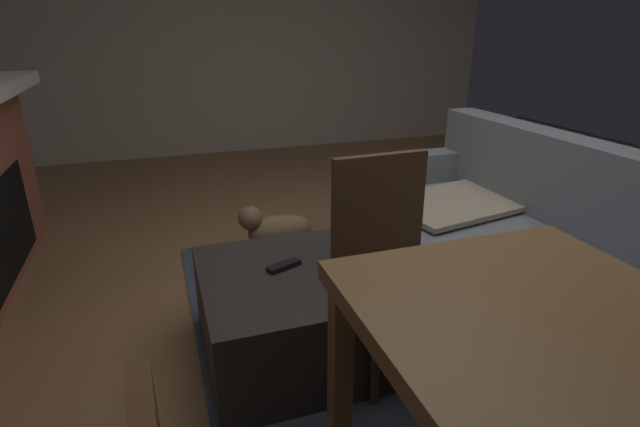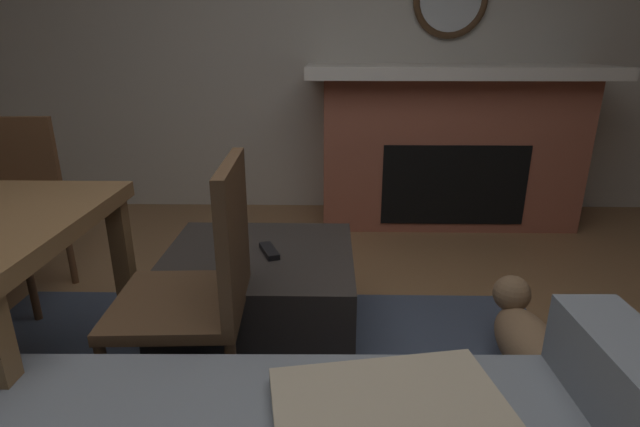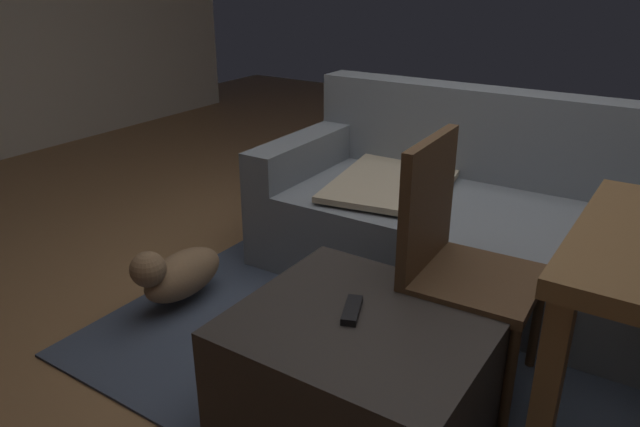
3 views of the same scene
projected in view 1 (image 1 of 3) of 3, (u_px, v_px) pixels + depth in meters
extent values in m
plane|color=olive|center=(407.00, 308.00, 2.64)|extent=(9.24, 9.24, 0.00)
cube|color=beige|center=(255.00, 38.00, 5.56)|extent=(0.12, 5.85, 2.57)
cube|color=#3D475B|center=(403.00, 329.00, 2.44)|extent=(2.60, 2.00, 0.01)
cube|color=slate|center=(497.00, 268.00, 2.62)|extent=(2.08, 1.02, 0.42)
cube|color=slate|center=(569.00, 182.00, 2.58)|extent=(2.06, 0.23, 0.47)
cube|color=slate|center=(413.00, 168.00, 3.33)|extent=(0.20, 0.99, 0.20)
cube|color=tan|center=(457.00, 202.00, 2.89)|extent=(0.70, 0.92, 0.03)
cube|color=#2D2826|center=(288.00, 315.00, 2.19)|extent=(0.81, 0.74, 0.43)
cube|color=black|center=(284.00, 266.00, 2.15)|extent=(0.11, 0.17, 0.02)
cube|color=brown|center=(531.00, 327.00, 1.89)|extent=(0.07, 0.07, 0.68)
cube|color=brown|center=(340.00, 371.00, 1.65)|extent=(0.07, 0.07, 0.68)
cube|color=#513823|center=(398.00, 280.00, 2.05)|extent=(0.46, 0.46, 0.04)
cube|color=#513823|center=(379.00, 207.00, 2.13)|extent=(0.06, 0.44, 0.48)
cylinder|color=#513823|center=(461.00, 340.00, 2.03)|extent=(0.04, 0.04, 0.41)
cylinder|color=#513823|center=(376.00, 363.00, 1.89)|extent=(0.04, 0.04, 0.41)
cylinder|color=#513823|center=(411.00, 294.00, 2.38)|extent=(0.04, 0.04, 0.41)
cylinder|color=#513823|center=(336.00, 311.00, 2.24)|extent=(0.04, 0.04, 0.41)
ellipsoid|color=#8C6B4C|center=(280.00, 230.00, 3.24)|extent=(0.22, 0.45, 0.21)
sphere|color=#8C6B4C|center=(250.00, 218.00, 3.14)|extent=(0.16, 0.16, 0.16)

